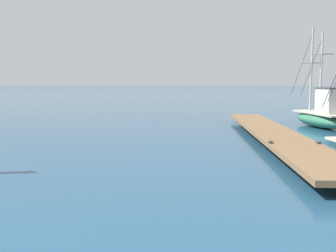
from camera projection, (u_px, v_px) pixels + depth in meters
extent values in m
cube|color=brown|center=(273.00, 133.00, 16.24)|extent=(3.36, 16.45, 0.16)
cylinder|color=#4C3D2D|center=(290.00, 149.00, 13.56)|extent=(0.36, 0.36, 0.29)
cylinder|color=#4C3D2D|center=(261.00, 130.00, 18.97)|extent=(0.36, 0.36, 0.29)
cylinder|color=#4C3D2D|center=(245.00, 119.00, 24.37)|extent=(0.36, 0.36, 0.29)
cube|color=#333338|center=(271.00, 142.00, 13.02)|extent=(0.14, 0.21, 0.08)
cube|color=#333338|center=(319.00, 142.00, 12.94)|extent=(0.14, 0.21, 0.08)
ellipsoid|color=#337556|center=(321.00, 120.00, 21.21)|extent=(2.82, 5.07, 0.82)
cube|color=#B2AD9E|center=(321.00, 113.00, 21.16)|extent=(2.51, 4.55, 0.08)
cube|color=silver|center=(329.00, 101.00, 20.37)|extent=(1.21, 1.61, 1.33)
cube|color=#3D3D42|center=(330.00, 88.00, 20.29)|extent=(1.30, 1.74, 0.06)
cylinder|color=#B2ADA3|center=(321.00, 73.00, 21.14)|extent=(0.11, 0.11, 4.40)
cylinder|color=#B2ADA3|center=(322.00, 54.00, 21.02)|extent=(1.37, 0.44, 0.06)
cylinder|color=#333338|center=(311.00, 69.00, 22.28)|extent=(0.65, 2.21, 3.26)
cylinder|color=#B2ADA3|center=(311.00, 70.00, 22.18)|extent=(0.11, 0.11, 4.80)
cylinder|color=#B2ADA3|center=(312.00, 63.00, 22.14)|extent=(1.37, 0.44, 0.06)
cylinder|color=#333338|center=(301.00, 66.00, 23.43)|extent=(0.71, 2.41, 3.55)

